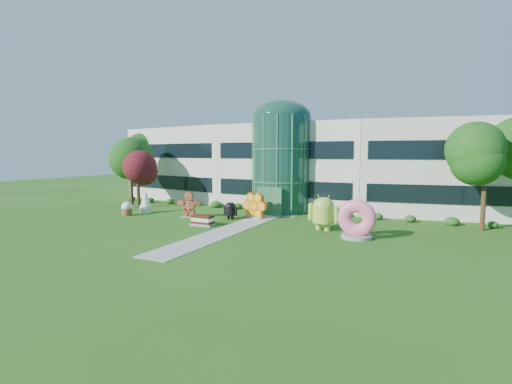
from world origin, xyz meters
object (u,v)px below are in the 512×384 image
at_px(gingerbread, 189,204).
at_px(donut, 357,219).
at_px(android_black, 230,209).
at_px(android_green, 323,211).

bearing_deg(gingerbread, donut, -19.01).
relative_size(android_black, gingerbread, 0.69).
xyz_separation_m(android_black, donut, (12.02, -2.65, 0.50)).
bearing_deg(donut, android_black, 166.90).
distance_m(android_black, donut, 12.32).
bearing_deg(donut, android_green, 150.13).
relative_size(donut, gingerbread, 1.06).
bearing_deg(android_green, android_black, -175.77).
bearing_deg(donut, gingerbread, 172.94).
height_order(android_green, android_black, android_green).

